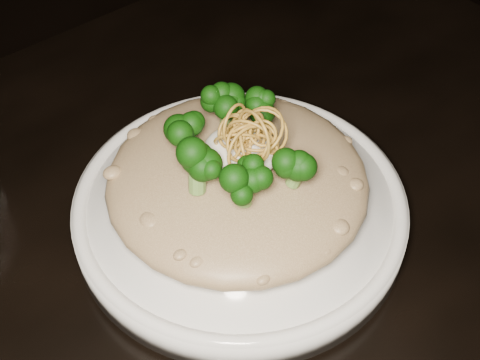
% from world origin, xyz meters
% --- Properties ---
extents(table, '(1.10, 0.80, 0.75)m').
position_xyz_m(table, '(0.00, 0.00, 0.67)').
color(table, black).
rests_on(table, ground).
extents(plate, '(0.29, 0.29, 0.03)m').
position_xyz_m(plate, '(0.09, 0.03, 0.77)').
color(plate, white).
rests_on(plate, table).
extents(risotto, '(0.22, 0.22, 0.05)m').
position_xyz_m(risotto, '(0.08, 0.03, 0.80)').
color(risotto, brown).
rests_on(risotto, plate).
extents(broccoli, '(0.12, 0.12, 0.04)m').
position_xyz_m(broccoli, '(0.09, 0.04, 0.85)').
color(broccoli, black).
rests_on(broccoli, risotto).
extents(cheese, '(0.06, 0.06, 0.02)m').
position_xyz_m(cheese, '(0.09, 0.03, 0.84)').
color(cheese, white).
rests_on(cheese, risotto).
extents(shallots, '(0.06, 0.06, 0.04)m').
position_xyz_m(shallots, '(0.09, 0.03, 0.87)').
color(shallots, brown).
rests_on(shallots, cheese).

